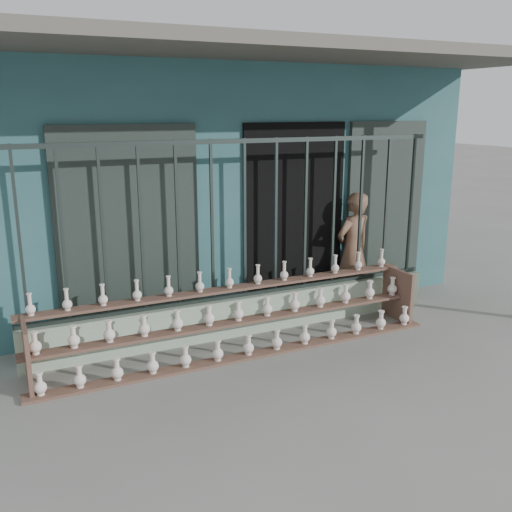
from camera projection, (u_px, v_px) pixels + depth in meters
name	position (u px, v px, depth m)	size (l,w,h in m)	color
ground	(299.00, 378.00, 5.59)	(60.00, 60.00, 0.00)	slate
workshop_building	(169.00, 171.00, 8.89)	(7.40, 6.60, 3.21)	#2D5A5F
parapet_wall	(245.00, 314.00, 6.67)	(5.00, 0.20, 0.45)	#A8C2A6
security_fence	(245.00, 220.00, 6.39)	(5.00, 0.04, 1.80)	#283330
shelf_rack	(239.00, 318.00, 6.17)	(4.50, 0.68, 0.85)	brown
elderly_woman	(353.00, 250.00, 7.46)	(0.56, 0.37, 1.52)	brown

